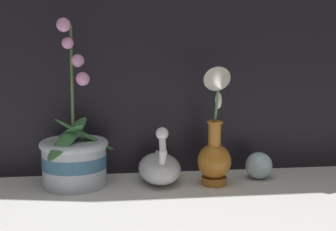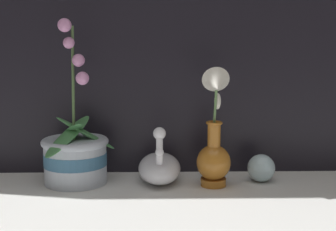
% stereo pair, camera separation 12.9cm
% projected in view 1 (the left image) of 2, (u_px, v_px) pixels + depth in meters
% --- Properties ---
extents(ground_plane, '(2.80, 2.80, 0.00)m').
position_uv_depth(ground_plane, '(167.00, 193.00, 1.22)').
color(ground_plane, silver).
extents(orchid_potted_plant, '(0.21, 0.25, 0.45)m').
position_uv_depth(orchid_potted_plant, '(74.00, 156.00, 1.28)').
color(orchid_potted_plant, '#B2BCCC').
rests_on(orchid_potted_plant, ground_plane).
extents(swan_figurine, '(0.12, 0.21, 0.17)m').
position_uv_depth(swan_figurine, '(159.00, 166.00, 1.32)').
color(swan_figurine, white).
rests_on(swan_figurine, ground_plane).
extents(blue_vase, '(0.09, 0.13, 0.33)m').
position_uv_depth(blue_vase, '(215.00, 145.00, 1.28)').
color(blue_vase, '#B26B23').
rests_on(blue_vase, ground_plane).
extents(glass_sphere, '(0.08, 0.08, 0.08)m').
position_uv_depth(glass_sphere, '(259.00, 166.00, 1.35)').
color(glass_sphere, silver).
rests_on(glass_sphere, ground_plane).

